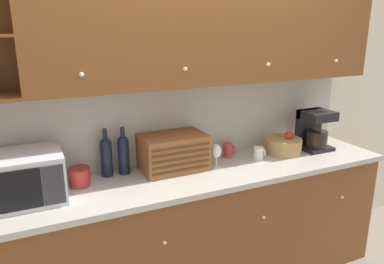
{
  "coord_description": "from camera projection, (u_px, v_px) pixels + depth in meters",
  "views": [
    {
      "loc": [
        -1.09,
        -2.52,
        1.96
      ],
      "look_at": [
        0.0,
        -0.21,
        1.22
      ],
      "focal_mm": 35.0,
      "sensor_mm": 36.0,
      "label": 1
    }
  ],
  "objects": [
    {
      "name": "counter_unit",
      "position": [
        197.0,
        231.0,
        2.79
      ],
      "size": [
        3.01,
        0.62,
        0.95
      ],
      "color": "brown",
      "rests_on": "ground_plane"
    },
    {
      "name": "fruit_basket",
      "position": [
        283.0,
        145.0,
        3.04
      ],
      "size": [
        0.3,
        0.3,
        0.18
      ],
      "color": "#A87F4C",
      "rests_on": "counter_unit"
    },
    {
      "name": "bread_box",
      "position": [
        173.0,
        152.0,
        2.68
      ],
      "size": [
        0.46,
        0.3,
        0.26
      ],
      "color": "brown",
      "rests_on": "counter_unit"
    },
    {
      "name": "wall_back",
      "position": [
        179.0,
        115.0,
        2.84
      ],
      "size": [
        5.39,
        0.06,
        2.6
      ],
      "color": "silver",
      "rests_on": "ground_plane"
    },
    {
      "name": "upper_cabinets",
      "position": [
        211.0,
        31.0,
        2.57
      ],
      "size": [
        2.99,
        0.35,
        0.72
      ],
      "color": "brown",
      "rests_on": "backsplash_panel"
    },
    {
      "name": "microwave",
      "position": [
        17.0,
        179.0,
        2.18
      ],
      "size": [
        0.52,
        0.38,
        0.29
      ],
      "color": "silver",
      "rests_on": "counter_unit"
    },
    {
      "name": "storage_canister",
      "position": [
        80.0,
        177.0,
        2.41
      ],
      "size": [
        0.13,
        0.13,
        0.13
      ],
      "color": "#B22D28",
      "rests_on": "counter_unit"
    },
    {
      "name": "wine_glass",
      "position": [
        216.0,
        152.0,
        2.71
      ],
      "size": [
        0.08,
        0.08,
        0.18
      ],
      "color": "silver",
      "rests_on": "counter_unit"
    },
    {
      "name": "mug_blue_second",
      "position": [
        259.0,
        153.0,
        2.9
      ],
      "size": [
        0.09,
        0.08,
        0.1
      ],
      "color": "silver",
      "rests_on": "counter_unit"
    },
    {
      "name": "mug",
      "position": [
        228.0,
        150.0,
        2.95
      ],
      "size": [
        0.09,
        0.08,
        0.11
      ],
      "color": "#B73D38",
      "rests_on": "counter_unit"
    },
    {
      "name": "wine_bottle",
      "position": [
        124.0,
        153.0,
        2.6
      ],
      "size": [
        0.08,
        0.08,
        0.34
      ],
      "color": "black",
      "rests_on": "counter_unit"
    },
    {
      "name": "second_wine_bottle",
      "position": [
        106.0,
        155.0,
        2.55
      ],
      "size": [
        0.08,
        0.08,
        0.34
      ],
      "color": "black",
      "rests_on": "counter_unit"
    },
    {
      "name": "ground_plane",
      "position": [
        182.0,
        264.0,
        3.18
      ],
      "size": [
        24.0,
        24.0,
        0.0
      ],
      "primitive_type": "plane",
      "color": "slate"
    },
    {
      "name": "coffee_maker",
      "position": [
        314.0,
        130.0,
        3.12
      ],
      "size": [
        0.25,
        0.23,
        0.33
      ],
      "color": "black",
      "rests_on": "counter_unit"
    },
    {
      "name": "backsplash_panel",
      "position": [
        181.0,
        121.0,
        2.83
      ],
      "size": [
        2.99,
        0.01,
        0.61
      ],
      "color": "#B7B2A8",
      "rests_on": "counter_unit"
    }
  ]
}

